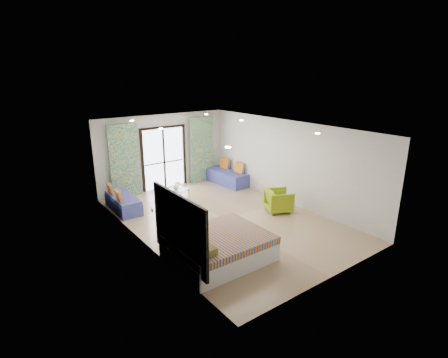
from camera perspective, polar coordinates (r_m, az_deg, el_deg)
floor at (r=10.29m, az=0.11°, el=-6.60°), size 5.00×7.50×0.01m
ceiling at (r=9.53m, az=0.12°, el=8.43°), size 5.00×7.50×0.01m
wall_back at (r=12.93m, az=-9.88°, el=4.43°), size 5.00×0.01×2.70m
wall_front at (r=7.34m, az=17.96°, el=-6.13°), size 5.00×0.01×2.70m
wall_left at (r=8.64m, az=-13.33°, el=-2.21°), size 0.01×7.50×2.70m
wall_right at (r=11.44m, az=10.23°, el=2.74°), size 0.01×7.50×2.70m
balcony_door at (r=12.93m, az=-9.80°, el=4.01°), size 1.76×0.08×2.28m
balcony_rail at (r=13.01m, az=-9.75°, el=2.69°), size 1.52×0.03×0.04m
curtain_left at (r=12.20m, az=-15.97°, el=2.76°), size 1.00×0.10×2.50m
curtain_right at (r=13.55m, az=-3.65°, el=4.79°), size 1.00×0.10×2.50m
downlight_a at (r=7.13m, az=0.67°, el=5.20°), size 0.12×0.12×0.02m
downlight_b at (r=9.07m, az=15.03°, el=7.21°), size 0.12×0.12×0.02m
downlight_c at (r=9.65m, az=-10.25°, el=8.10°), size 0.12×0.12×0.02m
downlight_d at (r=11.16m, az=2.86°, el=9.55°), size 0.12×0.12×0.02m
downlight_e at (r=11.46m, az=-14.80°, el=9.21°), size 0.12×0.12×0.02m
downlight_f at (r=12.76m, az=-2.93°, el=10.51°), size 0.12×0.12×0.02m
headboard at (r=7.31m, az=-7.35°, el=-8.05°), size 0.06×2.10×1.50m
switch_plate at (r=8.34m, az=-11.65°, el=-5.02°), size 0.02×0.10×0.10m
bed at (r=8.11m, az=-0.99°, el=-11.07°), size 2.17×1.77×0.75m
daybed_left at (r=11.31m, az=-16.19°, el=-3.69°), size 0.68×1.66×0.81m
daybed_right at (r=13.39m, az=0.57°, el=0.38°), size 0.80×1.84×0.89m
coffee_table at (r=11.77m, az=-7.49°, el=-1.87°), size 0.59×0.59×0.66m
vase at (r=11.72m, az=-7.90°, el=-1.23°), size 0.22×0.23×0.20m
armchair at (r=10.86m, az=8.97°, el=-3.35°), size 0.94×0.96×0.76m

